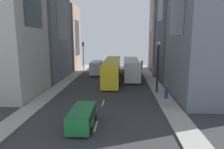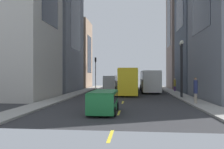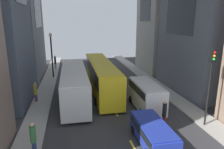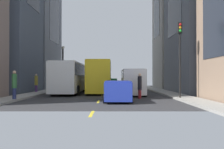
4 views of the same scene
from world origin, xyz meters
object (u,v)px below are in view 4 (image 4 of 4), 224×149
at_px(city_bus_white, 71,76).
at_px(pedestrian_waiting_curb, 69,80).
at_px(delivery_van_white, 133,80).
at_px(streetcar_yellow, 101,75).
at_px(traffic_light_near_corner, 180,46).
at_px(car_green_0, 113,82).
at_px(car_blue_1, 118,89).
at_px(pedestrian_crossing_near, 15,84).
at_px(pedestrian_crossing_mid, 140,85).
at_px(pedestrian_walking_far, 37,82).

xyz_separation_m(city_bus_white, pedestrian_waiting_curb, (-2.95, 15.60, -0.62)).
bearing_deg(delivery_van_white, streetcar_yellow, 118.99).
bearing_deg(traffic_light_near_corner, car_green_0, 100.86).
bearing_deg(delivery_van_white, traffic_light_near_corner, -51.63).
bearing_deg(car_blue_1, traffic_light_near_corner, 15.70).
bearing_deg(car_blue_1, delivery_van_white, 74.11).
distance_m(streetcar_yellow, delivery_van_white, 7.14).
relative_size(car_green_0, car_blue_1, 0.86).
distance_m(pedestrian_crossing_near, pedestrian_waiting_curb, 24.71).
bearing_deg(pedestrian_crossing_mid, pedestrian_walking_far, -3.97).
distance_m(pedestrian_crossing_mid, pedestrian_walking_far, 13.18).
bearing_deg(pedestrian_waiting_curb, pedestrian_crossing_mid, -46.81).
xyz_separation_m(streetcar_yellow, pedestrian_waiting_curb, (-6.24, 12.86, -0.74)).
xyz_separation_m(car_green_0, car_blue_1, (0.34, -29.87, -0.02)).
height_order(car_blue_1, pedestrian_crossing_near, pedestrian_crossing_near).
bearing_deg(pedestrian_walking_far, pedestrian_crossing_near, 81.80).
distance_m(car_green_0, pedestrian_walking_far, 22.17).
bearing_deg(pedestrian_crossing_mid, streetcar_yellow, -39.82).
bearing_deg(pedestrian_walking_far, car_green_0, -129.06).
relative_size(pedestrian_crossing_mid, pedestrian_walking_far, 1.06).
bearing_deg(car_blue_1, city_bus_white, 118.69).
distance_m(streetcar_yellow, pedestrian_crossing_mid, 10.47).
distance_m(car_green_0, pedestrian_crossing_near, 30.62).
relative_size(pedestrian_walking_far, traffic_light_near_corner, 0.33).
relative_size(car_green_0, pedestrian_crossing_near, 1.88).
distance_m(delivery_van_white, pedestrian_crossing_near, 11.05).
bearing_deg(streetcar_yellow, pedestrian_waiting_curb, 115.90).
xyz_separation_m(car_green_0, pedestrian_crossing_near, (-7.51, -29.69, 0.37)).
height_order(streetcar_yellow, pedestrian_crossing_mid, streetcar_yellow).
xyz_separation_m(city_bus_white, pedestrian_crossing_mid, (7.03, -7.00, -0.87)).
relative_size(car_green_0, traffic_light_near_corner, 0.66).
xyz_separation_m(delivery_van_white, car_blue_1, (-1.65, -5.81, -0.60)).
distance_m(pedestrian_crossing_near, pedestrian_walking_far, 9.40).
bearing_deg(car_green_0, car_blue_1, -89.36).
height_order(streetcar_yellow, car_green_0, streetcar_yellow).
bearing_deg(pedestrian_walking_far, pedestrian_crossing_mid, 131.04).
height_order(pedestrian_crossing_mid, pedestrian_waiting_curb, pedestrian_waiting_curb).
xyz_separation_m(pedestrian_crossing_near, pedestrian_waiting_curb, (-0.19, 24.71, 0.09)).
relative_size(delivery_van_white, pedestrian_walking_far, 2.69).
bearing_deg(city_bus_white, pedestrian_waiting_curb, 100.71).
xyz_separation_m(pedestrian_waiting_curb, pedestrian_walking_far, (-1.06, -15.39, -0.17)).
xyz_separation_m(pedestrian_crossing_mid, pedestrian_walking_far, (-11.03, 7.21, 0.07)).
xyz_separation_m(delivery_van_white, car_green_0, (-1.99, 24.06, -0.59)).
distance_m(streetcar_yellow, car_green_0, 17.94).
xyz_separation_m(car_green_0, pedestrian_waiting_curb, (-7.70, -4.98, 0.46)).
relative_size(car_blue_1, pedestrian_waiting_curb, 2.04).
bearing_deg(pedestrian_crossing_near, delivery_van_white, 4.52).
height_order(car_green_0, traffic_light_near_corner, traffic_light_near_corner).
bearing_deg(car_green_0, traffic_light_near_corner, -79.14).
relative_size(city_bus_white, car_green_0, 2.81).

